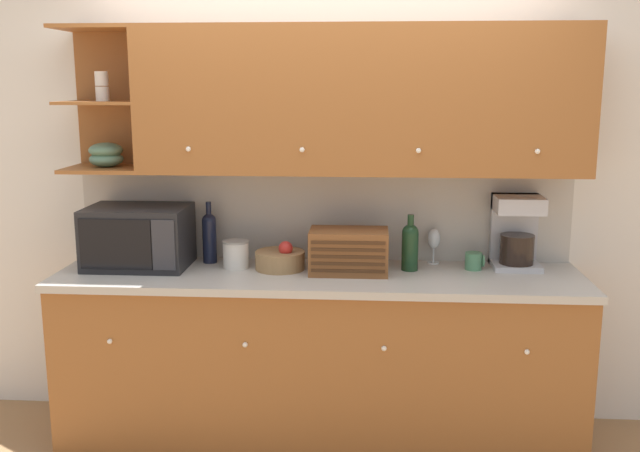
# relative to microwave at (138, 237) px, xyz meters

# --- Properties ---
(ground_plane) EXTENTS (24.00, 24.00, 0.00)m
(ground_plane) POSITION_rel_microwave_xyz_m (0.98, 0.25, -1.09)
(ground_plane) COLOR #9E754C
(wall_back) EXTENTS (5.13, 0.06, 2.60)m
(wall_back) POSITION_rel_microwave_xyz_m (0.98, 0.28, 0.21)
(wall_back) COLOR silver
(wall_back) RESTS_ON ground_plane
(counter_unit) EXTENTS (2.75, 0.65, 0.93)m
(counter_unit) POSITION_rel_microwave_xyz_m (0.98, -0.06, -0.63)
(counter_unit) COLOR #935628
(counter_unit) RESTS_ON ground_plane
(backsplash_panel) EXTENTS (2.73, 0.01, 0.51)m
(backsplash_panel) POSITION_rel_microwave_xyz_m (0.98, 0.24, 0.09)
(backsplash_panel) COLOR #B7B2A8
(backsplash_panel) RESTS_ON counter_unit
(upper_cabinets) EXTENTS (2.73, 0.38, 0.75)m
(upper_cabinets) POSITION_rel_microwave_xyz_m (1.15, 0.07, 0.72)
(upper_cabinets) COLOR #935628
(upper_cabinets) RESTS_ON backsplash_panel
(microwave) EXTENTS (0.54, 0.38, 0.33)m
(microwave) POSITION_rel_microwave_xyz_m (0.00, 0.00, 0.00)
(microwave) COLOR black
(microwave) RESTS_ON counter_unit
(second_wine_bottle) EXTENTS (0.08, 0.08, 0.34)m
(second_wine_bottle) POSITION_rel_microwave_xyz_m (0.36, 0.11, -0.01)
(second_wine_bottle) COLOR black
(second_wine_bottle) RESTS_ON counter_unit
(storage_canister) EXTENTS (0.15, 0.15, 0.15)m
(storage_canister) POSITION_rel_microwave_xyz_m (0.53, 0.01, -0.09)
(storage_canister) COLOR silver
(storage_canister) RESTS_ON counter_unit
(fruit_basket) EXTENTS (0.26, 0.26, 0.16)m
(fruit_basket) POSITION_rel_microwave_xyz_m (0.77, -0.00, -0.11)
(fruit_basket) COLOR #937047
(fruit_basket) RESTS_ON counter_unit
(bread_box) EXTENTS (0.41, 0.25, 0.23)m
(bread_box) POSITION_rel_microwave_xyz_m (1.14, -0.05, -0.05)
(bread_box) COLOR brown
(bread_box) RESTS_ON counter_unit
(wine_bottle) EXTENTS (0.09, 0.09, 0.30)m
(wine_bottle) POSITION_rel_microwave_xyz_m (1.46, 0.03, -0.03)
(wine_bottle) COLOR #19381E
(wine_bottle) RESTS_ON counter_unit
(wine_glass) EXTENTS (0.07, 0.07, 0.20)m
(wine_glass) POSITION_rel_microwave_xyz_m (1.60, 0.18, -0.03)
(wine_glass) COLOR silver
(wine_glass) RESTS_ON counter_unit
(mug) EXTENTS (0.10, 0.09, 0.09)m
(mug) POSITION_rel_microwave_xyz_m (1.80, 0.06, -0.12)
(mug) COLOR #4C845B
(mug) RESTS_ON counter_unit
(coffee_maker) EXTENTS (0.25, 0.24, 0.39)m
(coffee_maker) POSITION_rel_microwave_xyz_m (2.03, 0.13, 0.03)
(coffee_maker) COLOR #B7B7BC
(coffee_maker) RESTS_ON counter_unit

